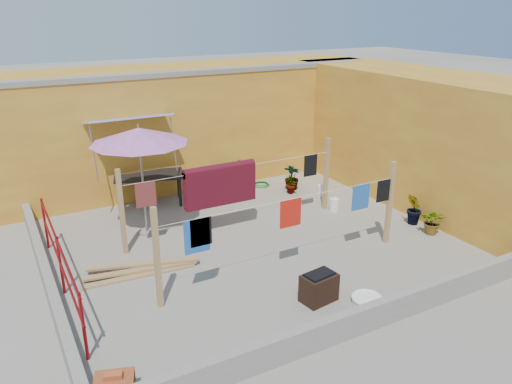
# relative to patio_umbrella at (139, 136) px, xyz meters

# --- Properties ---
(ground) EXTENTS (80.00, 80.00, 0.00)m
(ground) POSITION_rel_patio_umbrella_xyz_m (1.83, -1.51, -2.21)
(ground) COLOR #9E998E
(ground) RESTS_ON ground
(wall_back) EXTENTS (11.00, 3.27, 3.21)m
(wall_back) POSITION_rel_patio_umbrella_xyz_m (2.33, 3.18, -0.60)
(wall_back) COLOR gold
(wall_back) RESTS_ON ground
(wall_right) EXTENTS (2.40, 9.00, 3.20)m
(wall_right) POSITION_rel_patio_umbrella_xyz_m (7.03, -1.51, -0.61)
(wall_right) COLOR gold
(wall_right) RESTS_ON ground
(parapet_front) EXTENTS (8.30, 0.16, 0.44)m
(parapet_front) POSITION_rel_patio_umbrella_xyz_m (1.83, -5.09, -1.99)
(parapet_front) COLOR gray
(parapet_front) RESTS_ON ground
(parapet_left) EXTENTS (0.16, 7.30, 0.44)m
(parapet_left) POSITION_rel_patio_umbrella_xyz_m (-2.25, -1.51, -1.99)
(parapet_left) COLOR gray
(parapet_left) RESTS_ON ground
(red_railing) EXTENTS (0.05, 4.20, 1.10)m
(red_railing) POSITION_rel_patio_umbrella_xyz_m (-2.02, -1.71, -1.49)
(red_railing) COLOR maroon
(red_railing) RESTS_ON ground
(clothesline_rig) EXTENTS (5.09, 2.35, 1.80)m
(clothesline_rig) POSITION_rel_patio_umbrella_xyz_m (1.56, -1.00, -1.15)
(clothesline_rig) COLOR tan
(clothesline_rig) RESTS_ON ground
(patio_umbrella) EXTENTS (2.70, 2.70, 2.46)m
(patio_umbrella) POSITION_rel_patio_umbrella_xyz_m (0.00, 0.00, 0.00)
(patio_umbrella) COLOR gray
(patio_umbrella) RESTS_ON ground
(outdoor_table) EXTENTS (1.86, 1.30, 0.79)m
(outdoor_table) POSITION_rel_patio_umbrella_xyz_m (0.63, 1.69, -1.50)
(outdoor_table) COLOR black
(outdoor_table) RESTS_ON ground
(lumber_pile) EXTENTS (2.25, 0.77, 0.14)m
(lumber_pile) POSITION_rel_patio_umbrella_xyz_m (-0.62, -1.67, -2.14)
(lumber_pile) COLOR tan
(lumber_pile) RESTS_ON ground
(brazier) EXTENTS (0.64, 0.47, 0.53)m
(brazier) POSITION_rel_patio_umbrella_xyz_m (1.76, -4.05, -1.95)
(brazier) COLOR black
(brazier) RESTS_ON ground
(white_basin) EXTENTS (0.54, 0.54, 0.09)m
(white_basin) POSITION_rel_patio_umbrella_xyz_m (2.47, -4.47, -2.16)
(white_basin) COLOR white
(white_basin) RESTS_ON ground
(water_jug_a) EXTENTS (0.23, 0.23, 0.36)m
(water_jug_a) POSITION_rel_patio_umbrella_xyz_m (4.44, -0.95, -2.05)
(water_jug_a) COLOR white
(water_jug_a) RESTS_ON ground
(water_jug_b) EXTENTS (0.21, 0.21, 0.33)m
(water_jug_b) POSITION_rel_patio_umbrella_xyz_m (4.76, 0.04, -2.06)
(water_jug_b) COLOR white
(water_jug_b) RESTS_ON ground
(green_hose) EXTENTS (0.48, 0.48, 0.07)m
(green_hose) POSITION_rel_patio_umbrella_xyz_m (3.77, 1.52, -2.18)
(green_hose) COLOR #207C1B
(green_hose) RESTS_ON ground
(plant_back_a) EXTENTS (0.99, 0.95, 0.85)m
(plant_back_a) POSITION_rel_patio_umbrella_xyz_m (2.73, 1.65, -1.78)
(plant_back_a) COLOR #175016
(plant_back_a) RESTS_ON ground
(plant_back_b) EXTENTS (0.44, 0.44, 0.71)m
(plant_back_b) POSITION_rel_patio_umbrella_xyz_m (4.36, 0.85, -1.86)
(plant_back_b) COLOR #175016
(plant_back_b) RESTS_ON ground
(plant_right_a) EXTENTS (0.50, 0.52, 0.83)m
(plant_right_a) POSITION_rel_patio_umbrella_xyz_m (4.17, 0.58, -1.80)
(plant_right_a) COLOR #175016
(plant_right_a) RESTS_ON ground
(plant_right_b) EXTENTS (0.52, 0.54, 0.76)m
(plant_right_b) POSITION_rel_patio_umbrella_xyz_m (5.53, -2.50, -1.83)
(plant_right_b) COLOR #175016
(plant_right_b) RESTS_ON ground
(plant_right_c) EXTENTS (0.65, 0.67, 0.58)m
(plant_right_c) POSITION_rel_patio_umbrella_xyz_m (5.53, -3.07, -1.92)
(plant_right_c) COLOR #175016
(plant_right_c) RESTS_ON ground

